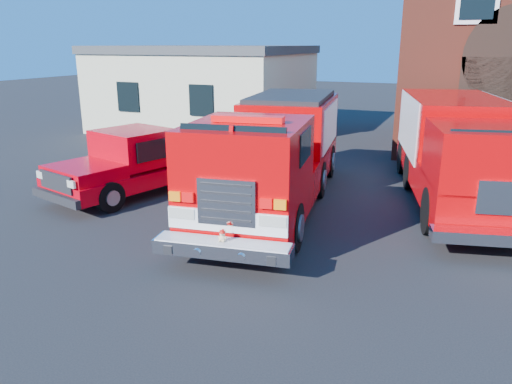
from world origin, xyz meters
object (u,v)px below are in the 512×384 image
at_px(pickup_truck, 143,162).
at_px(fire_engine, 276,152).
at_px(side_building, 205,87).
at_px(secondary_truck, 460,148).

bearing_deg(pickup_truck, fire_engine, 4.22).
xyz_separation_m(side_building, pickup_truck, (3.98, -11.39, -1.27)).
distance_m(side_building, pickup_truck, 12.14).
height_order(side_building, pickup_truck, side_building).
bearing_deg(pickup_truck, side_building, 109.23).
height_order(fire_engine, secondary_truck, fire_engine).
bearing_deg(pickup_truck, secondary_truck, 17.15).
height_order(pickup_truck, secondary_truck, secondary_truck).
relative_size(fire_engine, secondary_truck, 1.06).
xyz_separation_m(fire_engine, secondary_truck, (4.75, 2.47, 0.05)).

